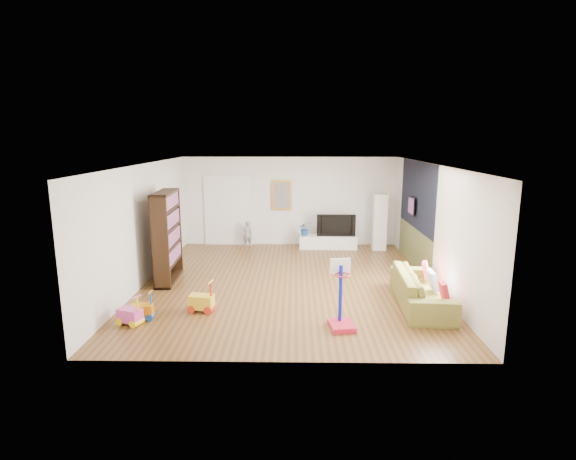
{
  "coord_description": "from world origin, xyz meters",
  "views": [
    {
      "loc": [
        0.17,
        -9.89,
        3.29
      ],
      "look_at": [
        0.0,
        0.4,
        1.15
      ],
      "focal_mm": 28.0,
      "sensor_mm": 36.0,
      "label": 1
    }
  ],
  "objects_px": {
    "media_console": "(328,242)",
    "bookshelf": "(167,237)",
    "sofa": "(422,289)",
    "basketball_hoop": "(342,295)"
  },
  "relations": [
    {
      "from": "bookshelf",
      "to": "sofa",
      "type": "height_order",
      "value": "bookshelf"
    },
    {
      "from": "media_console",
      "to": "bookshelf",
      "type": "distance_m",
      "value": 5.09
    },
    {
      "from": "media_console",
      "to": "sofa",
      "type": "xyz_separation_m",
      "value": [
        1.52,
        -4.63,
        0.14
      ]
    },
    {
      "from": "sofa",
      "to": "basketball_hoop",
      "type": "height_order",
      "value": "basketball_hoop"
    },
    {
      "from": "media_console",
      "to": "sofa",
      "type": "bearing_deg",
      "value": -70.56
    },
    {
      "from": "bookshelf",
      "to": "basketball_hoop",
      "type": "relative_size",
      "value": 1.7
    },
    {
      "from": "sofa",
      "to": "basketball_hoop",
      "type": "relative_size",
      "value": 1.87
    },
    {
      "from": "bookshelf",
      "to": "sofa",
      "type": "bearing_deg",
      "value": -18.38
    },
    {
      "from": "bookshelf",
      "to": "sofa",
      "type": "xyz_separation_m",
      "value": [
        5.45,
        -1.5,
        -0.71
      ]
    },
    {
      "from": "media_console",
      "to": "bookshelf",
      "type": "relative_size",
      "value": 0.82
    }
  ]
}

